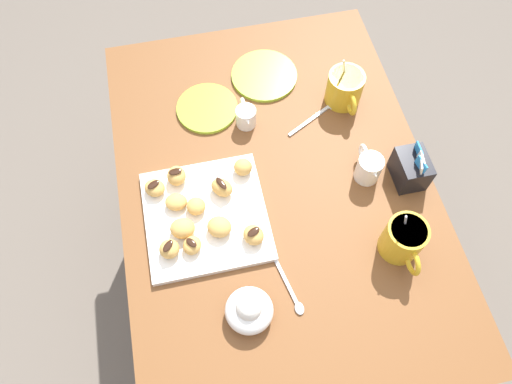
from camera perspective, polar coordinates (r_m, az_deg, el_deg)
The scene contains 30 objects.
ground_plane at distance 1.82m, azimuth 1.55°, elevation -9.84°, with size 8.00×8.00×0.00m, color #665B51.
dining_table at distance 1.27m, azimuth 2.19°, elevation -1.86°, with size 1.07×0.76×0.72m.
pastry_plate_square at distance 1.12m, azimuth -6.02°, elevation -2.87°, with size 0.28×0.28×0.02m, color white.
coffee_mug_mustard_left at distance 1.28m, azimuth 10.63°, elevation 12.19°, with size 0.13×0.09×0.14m.
coffee_mug_mustard_right at distance 1.09m, azimuth 17.32°, elevation -5.43°, with size 0.13×0.09×0.15m.
cream_pitcher_white at distance 1.17m, azimuth 13.37°, elevation 2.93°, with size 0.10×0.06×0.07m.
sugar_caddy at distance 1.19m, azimuth 18.09°, elevation 2.68°, with size 0.09×0.07×0.11m.
ice_cream_bowl at distance 1.01m, azimuth -0.83°, elevation -13.97°, with size 0.10×0.10×0.08m.
chocolate_sauce_pitcher at distance 1.23m, azimuth -1.23°, elevation 9.13°, with size 0.09×0.05×0.06m.
saucer_lime_left at distance 1.28m, azimuth -5.89°, elevation 9.98°, with size 0.16×0.16×0.01m, color #9EC633.
saucer_lime_right at distance 1.35m, azimuth 0.99°, elevation 13.81°, with size 0.18×0.18×0.01m, color #9EC633.
loose_spoon_near_saucer at distance 1.06m, azimuth 4.04°, elevation -11.46°, with size 0.16×0.05×0.01m.
loose_spoon_by_plate at distance 1.27m, azimuth 7.42°, elevation 9.21°, with size 0.09×0.14×0.01m.
beignet_0 at distance 1.14m, azimuth -9.52°, elevation 1.93°, with size 0.04×0.05×0.04m, color #DBA351.
chocolate_drizzle_0 at distance 1.13m, azimuth -9.67°, elevation 2.43°, with size 0.03×0.02×0.01m, color black.
beignet_1 at distance 1.06m, azimuth -0.30°, elevation -5.19°, with size 0.04×0.05×0.03m, color #DBA351.
chocolate_drizzle_1 at distance 1.05m, azimuth -0.30°, elevation -4.80°, with size 0.03×0.02×0.01m, color black.
beignet_2 at distance 1.07m, azimuth -10.36°, elevation -6.75°, with size 0.04×0.04×0.04m, color #DBA351.
chocolate_drizzle_2 at distance 1.05m, azimuth -10.53°, elevation -6.38°, with size 0.03×0.02×0.01m, color black.
beignet_3 at distance 1.10m, azimuth -7.21°, elevation -1.71°, with size 0.04×0.04×0.03m, color #DBA351.
beignet_4 at distance 1.14m, azimuth -12.07°, elevation 0.49°, with size 0.04×0.05×0.03m, color #DBA351.
chocolate_drizzle_4 at distance 1.13m, azimuth -12.23°, elevation 0.89°, with size 0.03×0.02×0.01m, color black.
beignet_5 at distance 1.12m, azimuth -4.15°, elevation 0.67°, with size 0.05×0.04×0.04m, color #DBA351.
chocolate_drizzle_5 at distance 1.10m, azimuth -4.22°, elevation 1.19°, with size 0.04×0.01×0.01m, color black.
beignet_6 at distance 1.07m, azimuth -4.42°, elevation -4.19°, with size 0.05×0.06×0.04m, color #DBA351.
beignet_7 at distance 1.14m, azimuth -1.58°, elevation 3.02°, with size 0.04×0.04×0.04m, color #DBA351.
beignet_8 at distance 1.07m, azimuth -7.67°, elevation -6.36°, with size 0.04×0.04×0.03m, color #DBA351.
chocolate_drizzle_8 at distance 1.05m, azimuth -7.77°, elevation -6.04°, with size 0.03×0.02×0.01m, color black.
beignet_9 at distance 1.12m, azimuth -9.56°, elevation -1.18°, with size 0.04×0.05×0.03m, color #DBA351.
beignet_10 at distance 1.08m, azimuth -8.80°, elevation -4.33°, with size 0.06×0.05×0.04m, color #DBA351.
Camera 1 is at (0.53, -0.16, 1.73)m, focal length 33.32 mm.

